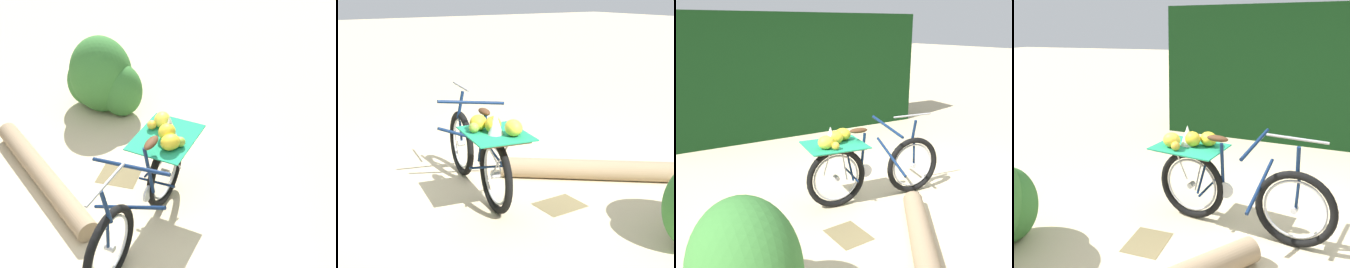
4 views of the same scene
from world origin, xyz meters
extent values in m
plane|color=beige|center=(0.00, 0.00, 0.00)|extent=(60.00, 60.00, 0.00)
cube|color=black|center=(-3.48, 0.34, 1.15)|extent=(1.29, 5.18, 2.31)
torus|color=black|center=(0.02, 0.22, 0.36)|extent=(0.20, 0.73, 0.73)
torus|color=#B7B7BC|center=(0.02, 0.22, 0.36)|extent=(0.13, 0.56, 0.57)
cylinder|color=#B7B7BC|center=(0.02, 0.22, 0.36)|extent=(0.09, 0.07, 0.06)
torus|color=black|center=(-0.18, -0.81, 0.36)|extent=(0.20, 0.73, 0.73)
torus|color=#B7B7BC|center=(-0.18, -0.81, 0.36)|extent=(0.13, 0.56, 0.57)
cylinder|color=#B7B7BC|center=(-0.18, -0.81, 0.36)|extent=(0.09, 0.07, 0.06)
cylinder|color=#0F2347|center=(-0.04, -0.10, 0.53)|extent=(0.70, 0.16, 0.30)
cylinder|color=#0F2347|center=(-0.06, -0.17, 0.92)|extent=(0.71, 0.17, 0.11)
cylinder|color=#0F2347|center=(-0.11, -0.48, 0.64)|extent=(0.12, 0.05, 0.49)
cylinder|color=#0F2347|center=(-0.14, -0.62, 0.38)|extent=(0.38, 0.09, 0.05)
cylinder|color=#0F2347|center=(-0.15, -0.66, 0.59)|extent=(0.32, 0.08, 0.47)
cylinder|color=#0F2347|center=(0.02, 0.23, 0.52)|extent=(0.05, 0.04, 0.30)
cylinder|color=#0F2347|center=(0.01, 0.21, 0.81)|extent=(0.10, 0.05, 0.30)
cylinder|color=gray|center=(0.01, 0.18, 1.02)|extent=(0.12, 0.52, 0.02)
ellipsoid|color=#4C2D19|center=(-0.13, -0.54, 0.91)|extent=(0.13, 0.23, 0.06)
cylinder|color=#B7B7BC|center=(-0.11, -0.44, 0.40)|extent=(0.05, 0.16, 0.16)
cylinder|color=#B7B7BC|center=(-0.16, -0.72, 0.56)|extent=(0.20, 0.05, 0.39)
cylinder|color=#B7B7BC|center=(-0.20, -0.92, 0.56)|extent=(0.24, 0.06, 0.39)
cube|color=brown|center=(-0.18, -0.83, 0.76)|extent=(0.54, 0.67, 0.02)
cube|color=#1E8C60|center=(-0.18, -0.83, 0.78)|extent=(0.66, 0.77, 0.01)
ellipsoid|color=gold|center=(-0.20, -0.81, 0.86)|extent=(0.22, 0.23, 0.15)
ellipsoid|color=yellow|center=(-0.10, -0.99, 0.86)|extent=(0.16, 0.19, 0.15)
ellipsoid|color=gold|center=(-0.26, -0.66, 0.85)|extent=(0.24, 0.24, 0.14)
sphere|color=#8CAD38|center=(-0.34, -0.72, 0.83)|extent=(0.10, 0.10, 0.10)
sphere|color=gold|center=(-0.22, -0.80, 0.82)|extent=(0.07, 0.07, 0.07)
sphere|color=gold|center=(-0.02, -0.92, 0.83)|extent=(0.09, 0.09, 0.09)
cone|color=white|center=(-0.21, -0.87, 0.89)|extent=(0.16, 0.16, 0.21)
cylinder|color=#937A5B|center=(1.17, -0.74, 0.11)|extent=(1.76, 1.46, 0.22)
ellipsoid|color=#387533|center=(0.80, -2.27, 0.37)|extent=(0.57, 0.52, 0.73)
cube|color=olive|center=(0.42, -1.05, 0.00)|extent=(0.44, 0.36, 0.01)
camera|label=1|loc=(-1.02, 2.37, 3.13)|focal=46.21mm
camera|label=2|loc=(-2.39, -4.37, 2.03)|focal=51.60mm
camera|label=3|loc=(3.15, -2.94, 2.07)|focal=39.13mm
camera|label=4|loc=(3.04, 0.22, 1.91)|focal=38.01mm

